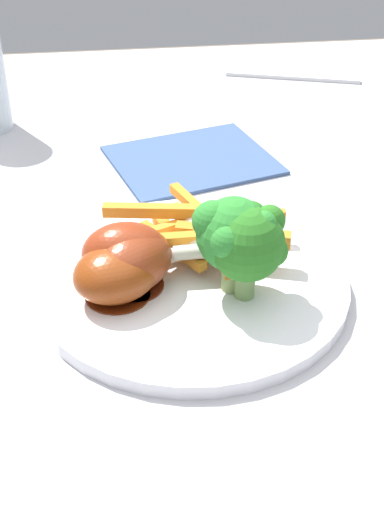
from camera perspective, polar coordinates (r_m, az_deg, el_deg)
dining_table at (r=0.66m, az=5.05°, el=-9.95°), size 1.29×0.73×0.75m
dinner_plate at (r=0.58m, az=-0.00°, el=-2.11°), size 0.26×0.26×0.01m
broccoli_floret_front at (r=0.54m, az=3.42°, el=1.64°), size 0.06×0.06×0.08m
broccoli_floret_middle at (r=0.54m, az=4.57°, el=1.30°), size 0.06×0.06×0.08m
carrot_fries_pile at (r=0.60m, az=0.61°, el=2.09°), size 0.14×0.16×0.04m
chicken_drumstick_near at (r=0.56m, az=-4.48°, el=-0.59°), size 0.11×0.11×0.05m
chicken_drumstick_far at (r=0.57m, az=-5.04°, el=0.17°), size 0.05×0.12×0.05m
chicken_drumstick_extra at (r=0.55m, az=-5.76°, el=-1.29°), size 0.08×0.12×0.04m
fork at (r=1.04m, az=8.14°, el=14.16°), size 0.07×0.18×0.00m
napkin at (r=0.79m, az=0.00°, el=7.78°), size 0.18×0.20×0.00m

